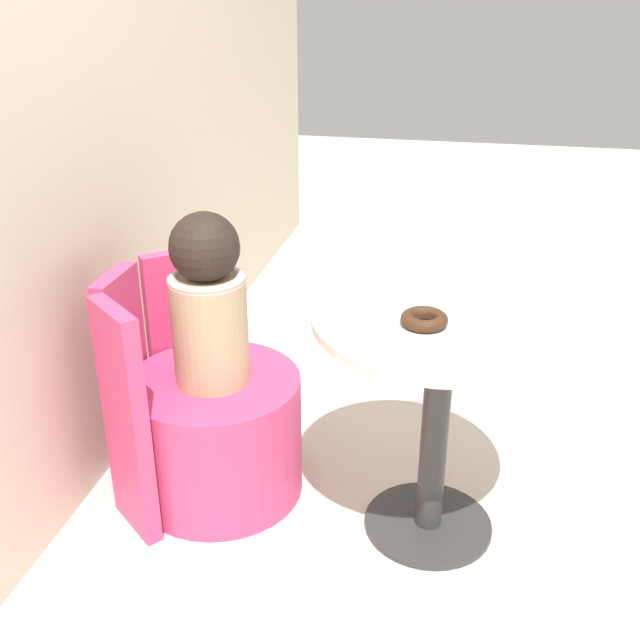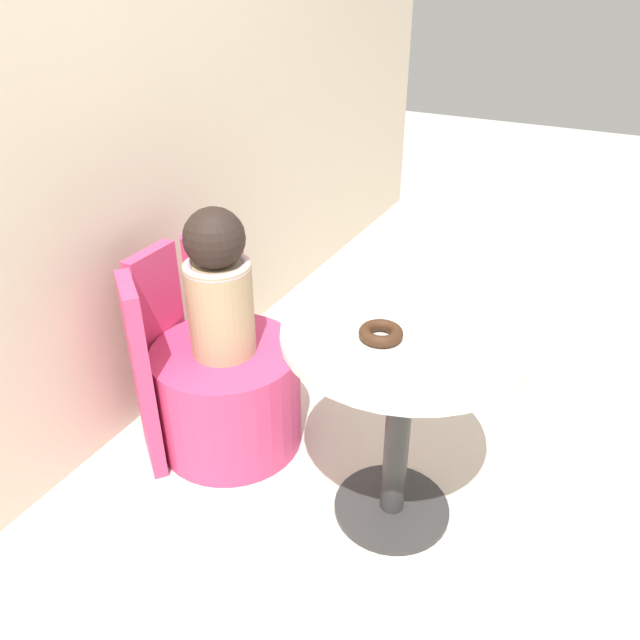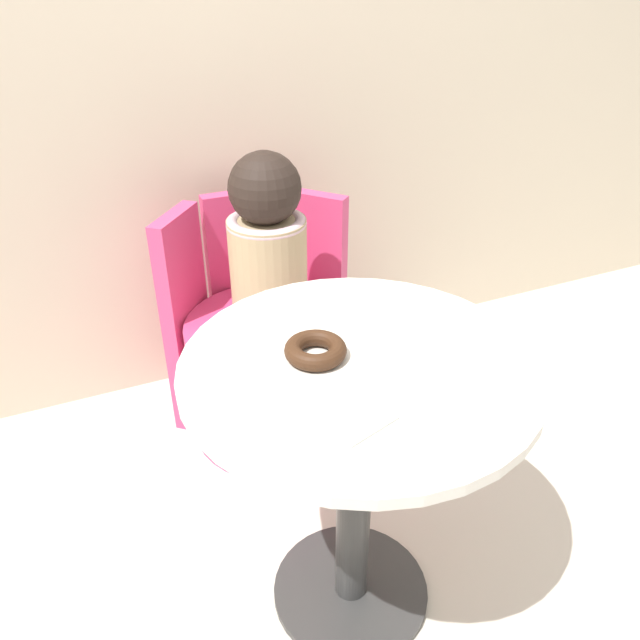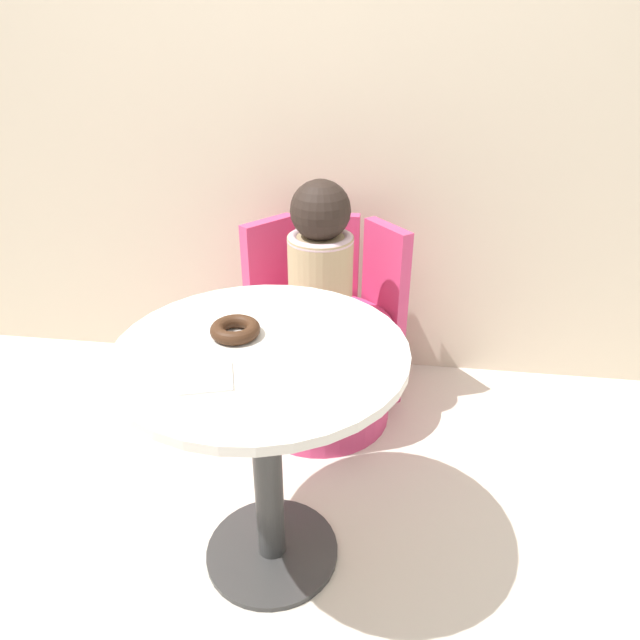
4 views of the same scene
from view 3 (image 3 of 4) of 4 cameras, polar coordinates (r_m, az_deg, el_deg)
The scene contains 8 objects.
ground_plane at distance 1.73m, azimuth 0.04°, elevation -24.27°, with size 12.00×12.00×0.00m, color beige.
back_wall at distance 2.08m, azimuth -13.87°, elevation 24.10°, with size 6.00×0.06×2.40m.
round_table at distance 1.35m, azimuth 3.37°, elevation -10.24°, with size 0.72×0.72×0.72m.
tub_chair at distance 2.07m, azimuth -4.26°, elevation -5.08°, with size 0.54×0.54×0.41m.
booth_backrest at distance 2.16m, azimuth -6.50°, elevation 1.69°, with size 0.64×0.24×0.74m.
child_figure at distance 1.83m, azimuth -4.83°, elevation 6.82°, with size 0.23×0.23×0.54m.
donut at distance 1.23m, azimuth -0.42°, elevation -2.76°, with size 0.12×0.12×0.04m.
paper_napkin at distance 1.10m, azimuth 3.04°, elevation -8.73°, with size 0.14×0.14×0.01m.
Camera 3 is at (-0.40, -0.90, 1.42)m, focal length 35.00 mm.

